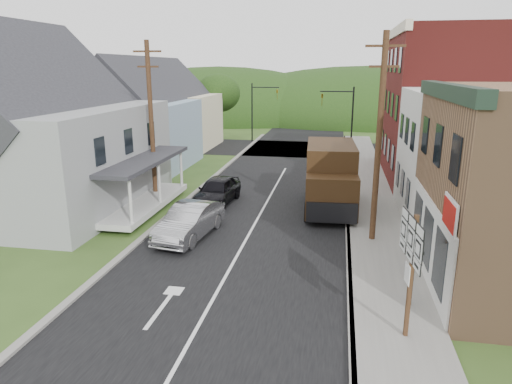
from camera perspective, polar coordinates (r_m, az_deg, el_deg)
The scene contains 24 objects.
ground at distance 18.40m, azimuth -2.93°, elevation -8.98°, with size 120.00×120.00×0.00m, color #2D4719.
road at distance 27.65m, azimuth 1.77°, elevation -0.56°, with size 9.00×90.00×0.02m, color black.
cross_road at distance 44.14m, azimuth 5.07°, elevation 5.40°, with size 60.00×9.00×0.02m, color black.
sidewalk_right at distance 25.52m, azimuth 14.32°, elevation -2.24°, with size 2.80×55.00×0.15m, color slate.
curb_right at distance 25.45m, azimuth 11.28°, elevation -2.10°, with size 0.20×55.00×0.15m, color slate.
curb_left at distance 26.84m, azimuth -8.74°, elevation -1.10°, with size 0.30×55.00×0.12m, color slate.
storefront_white at distance 25.30m, azimuth 27.17°, elevation 3.81°, with size 8.00×7.00×6.50m, color silver.
storefront_red at distance 34.22m, azimuth 23.09°, elevation 9.83°, with size 8.00×12.00×10.00m, color maroon.
house_gray at distance 27.60m, azimuth -25.21°, elevation 6.95°, with size 10.20×12.24×8.35m.
house_blue at distance 36.69m, azimuth -13.92°, elevation 8.83°, with size 7.14×8.16×7.28m.
house_cream at distance 45.19m, azimuth -9.85°, elevation 10.19°, with size 7.14×8.16×7.28m.
utility_pole_right at distance 20.09m, azimuth 15.12°, elevation 6.47°, with size 1.60×0.26×9.00m.
utility_pole_left at distance 26.60m, azimuth -12.96°, elevation 8.66°, with size 1.60×0.26×9.00m.
traffic_signal_right at distance 39.99m, azimuth 10.96°, elevation 9.59°, with size 2.87×0.20×6.00m.
traffic_signal_left at distance 47.67m, azimuth 0.34°, elevation 10.75°, with size 2.87×0.20×6.00m.
tree_left_b at distance 35.29m, azimuth -26.47°, elevation 9.40°, with size 4.80×4.80×6.94m.
tree_left_c at distance 42.96m, azimuth -22.47°, elevation 12.03°, with size 5.80×5.80×8.41m.
tree_left_d at distance 50.07m, azimuth -4.78°, elevation 12.21°, with size 4.80×4.80×6.94m.
forested_ridge at distance 71.81m, azimuth 7.19°, elevation 9.17°, with size 90.00×30.00×16.00m, color black.
silver_sedan at distance 21.06m, azimuth -8.26°, elevation -3.68°, with size 1.62×4.65×1.53m, color #B0B0B5.
dark_sedan at distance 26.04m, azimuth -4.88°, elevation 0.15°, with size 1.82×4.53×1.54m, color black.
delivery_van at distance 25.02m, azimuth 9.29°, elevation 1.80°, with size 2.93×6.49×3.56m.
route_sign_cluster at distance 13.28m, azimuth 18.76°, elevation -7.96°, with size 0.32×2.07×3.63m.
warning_sign at distance 15.27m, azimuth 19.17°, elevation -7.44°, with size 0.14×0.75×2.71m.
Camera 1 is at (3.90, -16.31, 7.57)m, focal length 32.00 mm.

